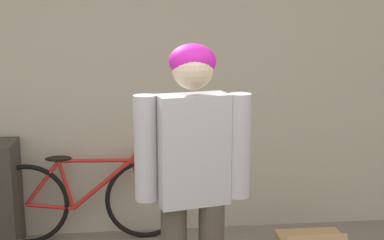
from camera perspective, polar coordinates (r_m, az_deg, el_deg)
wall_back at (r=4.61m, az=-6.10°, el=3.52°), size 8.00×0.07×2.60m
person at (r=3.08m, az=-0.00°, el=-5.59°), size 0.67×0.27×1.77m
bicycle at (r=4.66m, az=-11.19°, el=-8.28°), size 1.70×0.46×0.78m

